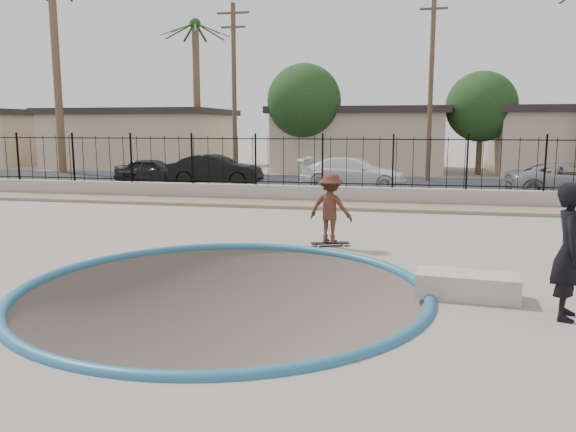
% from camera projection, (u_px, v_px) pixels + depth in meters
% --- Properties ---
extents(ground, '(120.00, 120.00, 2.20)m').
position_uv_depth(ground, '(328.00, 224.00, 22.28)').
color(ground, gray).
rests_on(ground, ground).
extents(bowl_pit, '(6.84, 6.84, 1.80)m').
position_uv_depth(bowl_pit, '(224.00, 290.00, 9.55)').
color(bowl_pit, '#453D35').
rests_on(bowl_pit, ground).
extents(coping_ring, '(7.04, 7.04, 0.20)m').
position_uv_depth(coping_ring, '(224.00, 290.00, 9.55)').
color(coping_ring, '#27607F').
rests_on(coping_ring, ground).
extents(rock_strip, '(42.00, 1.60, 0.11)m').
position_uv_depth(rock_strip, '(317.00, 205.00, 19.39)').
color(rock_strip, tan).
rests_on(rock_strip, ground).
extents(retaining_wall, '(42.00, 0.45, 0.60)m').
position_uv_depth(retaining_wall, '(322.00, 194.00, 20.41)').
color(retaining_wall, '#A0968D').
rests_on(retaining_wall, ground).
extents(fence, '(40.00, 0.04, 1.80)m').
position_uv_depth(fence, '(323.00, 161.00, 20.22)').
color(fence, black).
rests_on(fence, retaining_wall).
extents(street, '(90.00, 8.00, 0.04)m').
position_uv_depth(street, '(343.00, 184.00, 26.93)').
color(street, black).
rests_on(street, ground).
extents(house_west, '(11.60, 8.60, 3.90)m').
position_uv_depth(house_west, '(143.00, 138.00, 38.87)').
color(house_west, tan).
rests_on(house_west, ground).
extents(house_center, '(10.60, 8.60, 3.90)m').
position_uv_depth(house_center, '(360.00, 139.00, 35.80)').
color(house_center, tan).
rests_on(house_center, ground).
extents(palm_left, '(2.30, 2.30, 11.30)m').
position_uv_depth(palm_left, '(54.00, 34.00, 32.05)').
color(palm_left, brown).
rests_on(palm_left, ground).
extents(palm_mid, '(2.30, 2.30, 9.30)m').
position_uv_depth(palm_mid, '(196.00, 62.00, 34.68)').
color(palm_mid, brown).
rests_on(palm_mid, ground).
extents(utility_pole_left, '(1.70, 0.24, 9.00)m').
position_uv_depth(utility_pole_left, '(234.00, 89.00, 29.35)').
color(utility_pole_left, '#473323').
rests_on(utility_pole_left, ground).
extents(utility_pole_mid, '(1.70, 0.24, 9.50)m').
position_uv_depth(utility_pole_mid, '(431.00, 80.00, 27.26)').
color(utility_pole_mid, '#473323').
rests_on(utility_pole_mid, ground).
extents(street_tree_left, '(4.32, 4.32, 6.36)m').
position_uv_depth(street_tree_left, '(304.00, 101.00, 32.68)').
color(street_tree_left, '#473323').
rests_on(street_tree_left, ground).
extents(street_tree_mid, '(3.96, 3.96, 5.83)m').
position_uv_depth(street_tree_mid, '(481.00, 107.00, 31.65)').
color(street_tree_mid, '#473323').
rests_on(street_tree_mid, ground).
extents(skater, '(1.16, 0.85, 1.60)m').
position_uv_depth(skater, '(331.00, 212.00, 12.92)').
color(skater, brown).
rests_on(skater, ground).
extents(skateboard, '(0.92, 0.51, 0.08)m').
position_uv_depth(skateboard, '(330.00, 243.00, 13.03)').
color(skateboard, black).
rests_on(skateboard, ground).
extents(videographer, '(0.62, 0.81, 1.97)m').
position_uv_depth(videographer, '(570.00, 252.00, 7.99)').
color(videographer, black).
rests_on(videographer, ground).
extents(concrete_ledge, '(1.65, 0.83, 0.40)m').
position_uv_depth(concrete_ledge, '(467.00, 285.00, 9.11)').
color(concrete_ledge, '#AFA49C').
rests_on(concrete_ledge, ground).
extents(car_a, '(3.65, 1.63, 1.22)m').
position_uv_depth(car_a, '(153.00, 171.00, 26.71)').
color(car_a, black).
rests_on(car_a, street).
extents(car_b, '(4.35, 1.67, 1.42)m').
position_uv_depth(car_b, '(216.00, 170.00, 26.05)').
color(car_b, black).
rests_on(car_b, street).
extents(car_c, '(4.87, 2.31, 1.37)m').
position_uv_depth(car_c, '(354.00, 173.00, 24.63)').
color(car_c, white).
rests_on(car_c, street).
extents(car_d, '(4.86, 2.41, 1.32)m').
position_uv_depth(car_d, '(572.00, 180.00, 21.65)').
color(car_d, '#919398').
rests_on(car_d, street).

